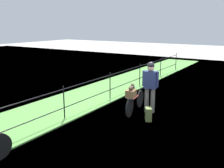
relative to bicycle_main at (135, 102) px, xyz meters
The scene contains 9 objects.
ground_plane 0.65m from the bicycle_main, 145.97° to the right, with size 60.00×60.00×0.00m, color #9E9993.
grass_strip 2.46m from the bicycle_main, 100.92° to the left, with size 27.00×2.40×0.03m, color #569342.
iron_fence 1.60m from the bicycle_main, 107.08° to the left, with size 18.04×0.04×1.05m.
bicycle_main is the anchor object (origin of this frame).
wooden_crate 0.57m from the bicycle_main, behind, with size 0.34×0.27×0.23m, color brown.
terrier_dog 0.71m from the bicycle_main, behind, with size 0.32×0.18×0.18m.
cyclist_person 0.83m from the bicycle_main, 60.39° to the right, with size 0.32×0.54×1.68m.
backpack_on_paving 0.86m from the bicycle_main, 124.06° to the right, with size 0.28×0.18×0.40m, color olive.
mooring_bollard 1.99m from the bicycle_main, 30.47° to the left, with size 0.20×0.20×0.39m, color #38383D.
Camera 1 is at (-6.74, -3.36, 2.85)m, focal length 40.96 mm.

